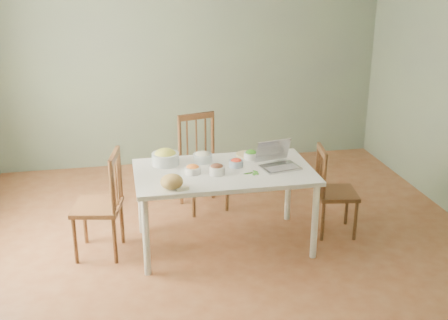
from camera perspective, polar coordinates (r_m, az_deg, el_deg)
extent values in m
cube|color=brown|center=(5.39, 0.66, -9.13)|extent=(5.00, 5.00, 0.00)
cube|color=#677B5C|center=(7.27, -3.40, 10.02)|extent=(5.00, 0.00, 2.70)
cube|color=#677B5C|center=(2.65, 12.08, -9.70)|extent=(5.00, 0.00, 2.70)
ellipsoid|color=#9E8047|center=(4.75, -5.37, -2.22)|extent=(0.26, 0.26, 0.13)
cube|color=beige|center=(4.72, -4.23, -2.97)|extent=(0.11, 0.05, 0.03)
cylinder|color=beige|center=(5.53, 2.35, 0.56)|extent=(0.28, 0.28, 0.02)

